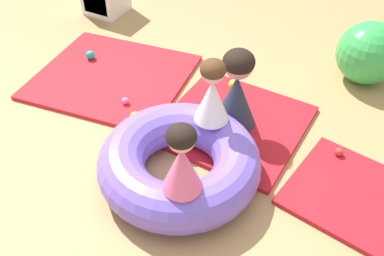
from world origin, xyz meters
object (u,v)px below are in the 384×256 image
inflatable_cushion (179,162)px  exercise_ball_large (368,53)px  child_in_white (212,92)px  play_ball_pink (125,101)px  play_ball_red (339,152)px  child_in_pink (182,159)px  play_ball_orange (135,117)px  play_ball_yellow (233,84)px  play_ball_teal (90,55)px  adult_seated (236,89)px

inflatable_cushion → exercise_ball_large: (0.94, 2.00, 0.13)m
child_in_white → play_ball_pink: (-0.94, 0.15, -0.53)m
child_in_white → exercise_ball_large: size_ratio=0.87×
inflatable_cushion → child_in_white: 0.58m
play_ball_red → exercise_ball_large: (-0.07, 1.22, 0.23)m
child_in_pink → child_in_white: (-0.14, 0.70, 0.00)m
play_ball_pink → exercise_ball_large: (1.81, 1.48, 0.23)m
play_ball_orange → inflatable_cushion: bearing=-29.4°
child_in_pink → exercise_ball_large: size_ratio=0.86×
child_in_white → exercise_ball_large: bearing=-0.6°
play_ball_orange → play_ball_yellow: 1.00m
play_ball_orange → play_ball_teal: bearing=147.8°
play_ball_orange → adult_seated: bearing=27.6°
play_ball_red → play_ball_pink: bearing=-172.1°
play_ball_teal → play_ball_pink: bearing=-30.9°
play_ball_pink → exercise_ball_large: 2.34m
child_in_white → play_ball_orange: (-0.72, -0.01, -0.52)m
play_ball_orange → play_ball_pink: (-0.22, 0.16, -0.01)m
child_in_pink → play_ball_pink: (-1.08, 0.85, -0.53)m
play_ball_orange → play_ball_pink: play_ball_orange is taller
play_ball_orange → exercise_ball_large: bearing=45.9°
child_in_white → exercise_ball_large: 1.87m
inflatable_cushion → play_ball_red: inflatable_cushion is taller
child_in_white → adult_seated: size_ratio=0.73×
inflatable_cushion → play_ball_orange: bearing=150.6°
adult_seated → play_ball_red: (0.90, 0.02, -0.31)m
play_ball_orange → play_ball_red: bearing=14.2°
play_ball_orange → play_ball_red: 1.71m
child_in_white → adult_seated: child_in_white is taller
inflatable_cushion → play_ball_orange: inflatable_cushion is taller
child_in_white → play_ball_red: (0.94, 0.41, -0.53)m
play_ball_orange → exercise_ball_large: (1.59, 1.64, 0.21)m
inflatable_cushion → play_ball_yellow: (-0.09, 1.20, -0.09)m
adult_seated → play_ball_red: 0.96m
inflatable_cushion → exercise_ball_large: 2.22m
play_ball_yellow → play_ball_red: size_ratio=1.47×
play_ball_teal → exercise_ball_large: exercise_ball_large is taller
play_ball_yellow → exercise_ball_large: exercise_ball_large is taller
child_in_pink → play_ball_red: bearing=-93.7°
child_in_white → play_ball_yellow: bearing=38.8°
child_in_pink → play_ball_orange: 1.22m
play_ball_yellow → child_in_pink: bearing=-78.7°
adult_seated → play_ball_orange: (-0.76, -0.40, -0.30)m
adult_seated → play_ball_red: size_ratio=10.65×
play_ball_yellow → play_ball_teal: (-1.53, -0.23, -0.00)m
play_ball_pink → play_ball_teal: bearing=149.1°
play_ball_yellow → exercise_ball_large: bearing=37.8°
adult_seated → play_ball_teal: 1.77m
play_ball_yellow → play_ball_pink: (-0.77, -0.68, -0.02)m
play_ball_teal → play_ball_red: bearing=-4.1°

